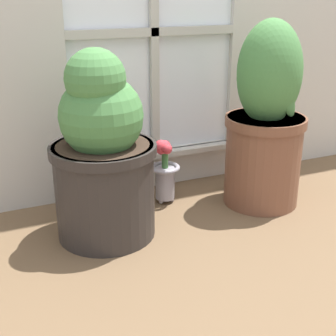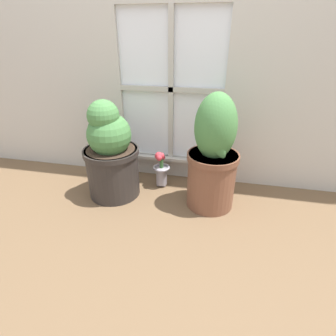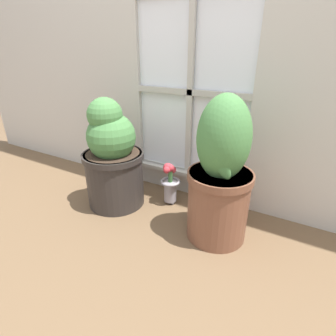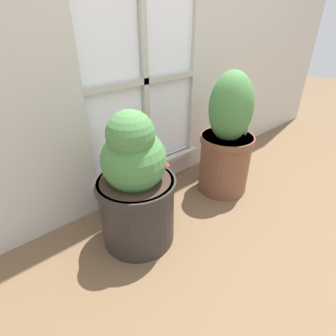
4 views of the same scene
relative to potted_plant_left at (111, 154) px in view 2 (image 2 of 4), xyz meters
The scene contains 4 objects.
ground_plane 0.50m from the potted_plant_left, 20.60° to the right, with size 10.00×10.00×0.00m, color brown.
potted_plant_left is the anchor object (origin of this frame).
potted_plant_right 0.71m from the potted_plant_left, ahead, with size 0.34×0.34×0.78m.
flower_vase 0.40m from the potted_plant_left, 28.89° to the left, with size 0.13×0.13×0.29m.
Camera 2 is at (0.38, -1.42, 1.09)m, focal length 28.00 mm.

